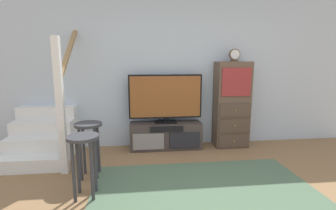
# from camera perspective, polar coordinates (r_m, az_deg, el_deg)

# --- Properties ---
(back_wall) EXTENTS (6.40, 0.12, 2.70)m
(back_wall) POSITION_cam_1_polar(r_m,az_deg,el_deg) (4.34, 3.04, 8.36)
(back_wall) COLOR silver
(back_wall) RESTS_ON ground_plane
(area_rug) EXTENTS (2.60, 1.80, 0.01)m
(area_rug) POSITION_cam_1_polar(r_m,az_deg,el_deg) (2.93, 9.17, -20.32)
(area_rug) COLOR #4C664C
(area_rug) RESTS_ON ground_plane
(media_console) EXTENTS (1.22, 0.38, 0.45)m
(media_console) POSITION_cam_1_polar(r_m,az_deg,el_deg) (4.23, -0.55, -7.19)
(media_console) COLOR #423833
(media_console) RESTS_ON ground_plane
(television) EXTENTS (1.23, 0.22, 0.82)m
(television) POSITION_cam_1_polar(r_m,az_deg,el_deg) (4.10, -0.60, 1.78)
(television) COLOR black
(television) RESTS_ON media_console
(side_cabinet) EXTENTS (0.58, 0.38, 1.49)m
(side_cabinet) POSITION_cam_1_polar(r_m,az_deg,el_deg) (4.39, 14.67, 0.05)
(side_cabinet) COLOR brown
(side_cabinet) RESTS_ON ground_plane
(desk_clock) EXTENTS (0.18, 0.08, 0.21)m
(desk_clock) POSITION_cam_1_polar(r_m,az_deg,el_deg) (4.31, 15.33, 11.20)
(desk_clock) COLOR #4C3823
(desk_clock) RESTS_ON side_cabinet
(staircase) EXTENTS (1.00, 1.36, 2.20)m
(staircase) POSITION_cam_1_polar(r_m,az_deg,el_deg) (4.45, -26.35, -5.45)
(staircase) COLOR white
(staircase) RESTS_ON ground_plane
(bar_stool_near) EXTENTS (0.34, 0.34, 0.71)m
(bar_stool_near) POSITION_cam_1_polar(r_m,az_deg,el_deg) (2.82, -19.17, -10.32)
(bar_stool_near) COLOR #333338
(bar_stool_near) RESTS_ON ground_plane
(bar_stool_far) EXTENTS (0.34, 0.34, 0.72)m
(bar_stool_far) POSITION_cam_1_polar(r_m,az_deg,el_deg) (3.28, -18.06, -7.20)
(bar_stool_far) COLOR #333338
(bar_stool_far) RESTS_ON ground_plane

